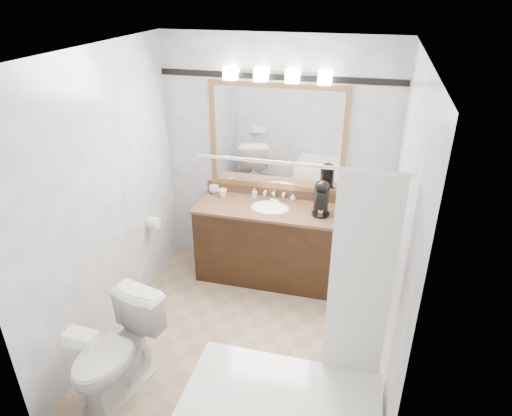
{
  "coord_description": "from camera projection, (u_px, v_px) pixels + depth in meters",
  "views": [
    {
      "loc": [
        0.9,
        -3.04,
        2.93
      ],
      "look_at": [
        0.03,
        0.35,
        1.17
      ],
      "focal_mm": 32.0,
      "sensor_mm": 36.0,
      "label": 1
    }
  ],
  "objects": [
    {
      "name": "cup_left",
      "position": [
        214.0,
        189.0,
        4.95
      ],
      "size": [
        0.12,
        0.12,
        0.08
      ],
      "primitive_type": "imported",
      "rotation": [
        0.0,
        0.0,
        0.17
      ],
      "color": "white",
      "rests_on": "vanity"
    },
    {
      "name": "accent_stripe",
      "position": [
        278.0,
        77.0,
        4.32
      ],
      "size": [
        2.4,
        0.01,
        0.06
      ],
      "primitive_type": "cube",
      "color": "black",
      "rests_on": "room"
    },
    {
      "name": "toilet",
      "position": [
        116.0,
        353.0,
        3.46
      ],
      "size": [
        0.61,
        0.85,
        0.79
      ],
      "primitive_type": "imported",
      "rotation": [
        0.0,
        0.0,
        -0.25
      ],
      "color": "white",
      "rests_on": "ground"
    },
    {
      "name": "soap_bottle_a",
      "position": [
        254.0,
        193.0,
        4.83
      ],
      "size": [
        0.05,
        0.05,
        0.11
      ],
      "primitive_type": "imported",
      "rotation": [
        0.0,
        0.0,
        0.07
      ],
      "color": "white",
      "rests_on": "vanity"
    },
    {
      "name": "tp_roll",
      "position": [
        154.0,
        223.0,
        4.66
      ],
      "size": [
        0.11,
        0.12,
        0.12
      ],
      "primitive_type": "cylinder",
      "rotation": [
        0.0,
        1.57,
        0.0
      ],
      "color": "white",
      "rests_on": "room"
    },
    {
      "name": "soap_bar",
      "position": [
        274.0,
        201.0,
        4.74
      ],
      "size": [
        0.1,
        0.07,
        0.03
      ],
      "primitive_type": "cube",
      "rotation": [
        0.0,
        0.0,
        -0.25
      ],
      "color": "beige",
      "rests_on": "vanity"
    },
    {
      "name": "mirror",
      "position": [
        277.0,
        138.0,
        4.58
      ],
      "size": [
        1.4,
        0.04,
        1.1
      ],
      "color": "#997045",
      "rests_on": "room"
    },
    {
      "name": "bathtub",
      "position": [
        285.0,
        412.0,
        3.12
      ],
      "size": [
        1.3,
        0.75,
        1.96
      ],
      "color": "white",
      "rests_on": "ground"
    },
    {
      "name": "vanity_light_bar",
      "position": [
        277.0,
        75.0,
        4.25
      ],
      "size": [
        1.02,
        0.14,
        0.12
      ],
      "color": "silver",
      "rests_on": "room"
    },
    {
      "name": "vanity",
      "position": [
        269.0,
        242.0,
        4.83
      ],
      "size": [
        1.53,
        0.58,
        0.97
      ],
      "color": "black",
      "rests_on": "ground"
    },
    {
      "name": "cup_right",
      "position": [
        223.0,
        193.0,
        4.85
      ],
      "size": [
        0.12,
        0.12,
        0.09
      ],
      "primitive_type": "imported",
      "rotation": [
        0.0,
        0.0,
        -0.29
      ],
      "color": "white",
      "rests_on": "vanity"
    },
    {
      "name": "soap_bottle_b",
      "position": [
        293.0,
        197.0,
        4.77
      ],
      "size": [
        0.08,
        0.08,
        0.08
      ],
      "primitive_type": "imported",
      "rotation": [
        0.0,
        0.0,
        0.35
      ],
      "color": "white",
      "rests_on": "vanity"
    },
    {
      "name": "coffee_maker",
      "position": [
        321.0,
        196.0,
        4.46
      ],
      "size": [
        0.18,
        0.22,
        0.34
      ],
      "rotation": [
        0.0,
        0.0,
        0.13
      ],
      "color": "black",
      "rests_on": "vanity"
    },
    {
      "name": "room",
      "position": [
        242.0,
        218.0,
        3.59
      ],
      "size": [
        2.42,
        2.62,
        2.52
      ],
      "color": "#9D846B",
      "rests_on": "ground"
    },
    {
      "name": "tissue_box",
      "position": [
        81.0,
        338.0,
        2.98
      ],
      "size": [
        0.22,
        0.13,
        0.09
      ],
      "primitive_type": "cube",
      "rotation": [
        0.0,
        0.0,
        -0.04
      ],
      "color": "white",
      "rests_on": "toilet"
    }
  ]
}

